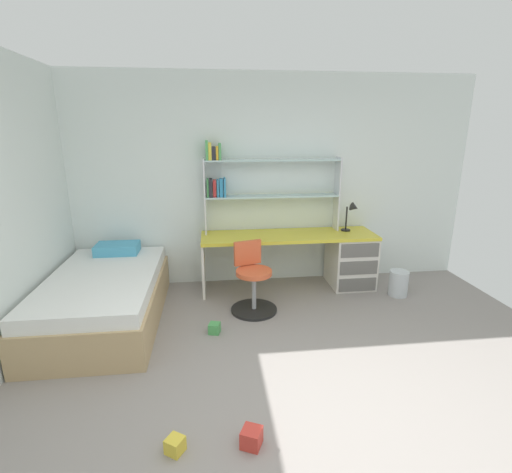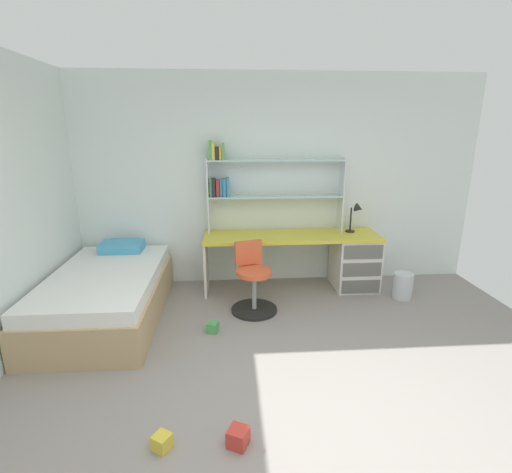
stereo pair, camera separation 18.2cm
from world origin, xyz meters
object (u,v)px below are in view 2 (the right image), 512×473
object	(u,v)px
bed_platform	(107,295)
waste_bin	(403,286)
bookshelf_hutch	(256,180)
toy_block_green_1	(213,327)
desk	(337,257)
desk_lamp	(357,213)
toy_block_yellow_0	(162,442)
swivel_chair	(253,285)
toy_block_red_2	(238,437)

from	to	relation	value
bed_platform	waste_bin	distance (m)	3.43
bookshelf_hutch	toy_block_green_1	bearing A→B (deg)	-113.33
waste_bin	toy_block_green_1	world-z (taller)	waste_bin
desk	toy_block_green_1	world-z (taller)	desk
desk_lamp	waste_bin	xyz separation A→B (m)	(0.48, -0.45, -0.81)
toy_block_yellow_0	waste_bin	bearing A→B (deg)	39.50
bed_platform	toy_block_green_1	bearing A→B (deg)	-19.16
desk	toy_block_green_1	bearing A→B (deg)	-145.96
bookshelf_hutch	waste_bin	distance (m)	2.21
swivel_chair	bed_platform	distance (m)	1.59
bookshelf_hutch	toy_block_green_1	distance (m)	1.89
toy_block_yellow_0	toy_block_red_2	size ratio (longest dim) A/B	0.84
bookshelf_hutch	waste_bin	bearing A→B (deg)	-18.55
toy_block_yellow_0	toy_block_green_1	distance (m)	1.47
bookshelf_hutch	toy_block_green_1	size ratio (longest dim) A/B	16.13
desk_lamp	bed_platform	size ratio (longest dim) A/B	0.20
desk_lamp	toy_block_red_2	distance (m)	3.13
desk	bed_platform	xyz separation A→B (m)	(-2.70, -0.65, -0.14)
bed_platform	toy_block_green_1	world-z (taller)	bed_platform
desk	swivel_chair	xyz separation A→B (m)	(-1.11, -0.58, -0.10)
bookshelf_hutch	bed_platform	distance (m)	2.18
bed_platform	waste_bin	world-z (taller)	bed_platform
bookshelf_hutch	toy_block_red_2	world-z (taller)	bookshelf_hutch
desk	waste_bin	xyz separation A→B (m)	(0.72, -0.40, -0.25)
bed_platform	bookshelf_hutch	bearing A→B (deg)	26.49
bed_platform	toy_block_yellow_0	distance (m)	2.05
bed_platform	toy_block_red_2	distance (m)	2.31
waste_bin	toy_block_red_2	world-z (taller)	waste_bin
toy_block_green_1	desk	bearing A→B (deg)	34.04
bookshelf_hutch	waste_bin	xyz separation A→B (m)	(1.74, -0.58, -1.22)
desk_lamp	toy_block_green_1	distance (m)	2.30
toy_block_green_1	waste_bin	bearing A→B (deg)	15.98
desk	swivel_chair	distance (m)	1.26
desk	swivel_chair	size ratio (longest dim) A/B	2.80
waste_bin	swivel_chair	bearing A→B (deg)	-174.22
toy_block_yellow_0	toy_block_red_2	bearing A→B (deg)	-0.72
bed_platform	desk_lamp	bearing A→B (deg)	13.51
toy_block_green_1	toy_block_red_2	bearing A→B (deg)	-81.31
desk	toy_block_yellow_0	distance (m)	3.11
toy_block_green_1	desk_lamp	bearing A→B (deg)	31.63
toy_block_green_1	swivel_chair	bearing A→B (deg)	46.52
desk_lamp	toy_block_green_1	size ratio (longest dim) A/B	3.61
bookshelf_hutch	toy_block_green_1	xyz separation A→B (m)	(-0.53, -1.24, -1.33)
swivel_chair	bookshelf_hutch	bearing A→B (deg)	83.25
bookshelf_hutch	swivel_chair	bearing A→B (deg)	-96.75
desk	bookshelf_hutch	xyz separation A→B (m)	(-1.02, 0.19, 0.97)
desk_lamp	bookshelf_hutch	bearing A→B (deg)	174.08
desk_lamp	toy_block_green_1	bearing A→B (deg)	-148.37
waste_bin	toy_block_red_2	bearing A→B (deg)	-134.32
swivel_chair	waste_bin	world-z (taller)	swivel_chair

